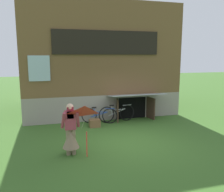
% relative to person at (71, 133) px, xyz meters
% --- Properties ---
extents(ground_plane, '(60.00, 60.00, 0.00)m').
position_rel_person_xyz_m(ground_plane, '(2.11, 0.62, -0.69)').
color(ground_plane, '#386023').
extents(log_house, '(7.73, 6.55, 5.61)m').
position_rel_person_xyz_m(log_house, '(2.11, 6.34, 2.12)').
color(log_house, gray).
rests_on(log_house, ground_plane).
extents(person, '(0.61, 0.52, 1.64)m').
position_rel_person_xyz_m(person, '(0.00, 0.00, 0.00)').
color(person, '#7F6B51').
rests_on(person, ground_plane).
extents(kite, '(0.89, 1.00, 1.51)m').
position_rel_person_xyz_m(kite, '(0.37, -0.56, 0.57)').
color(kite, red).
rests_on(kite, ground_plane).
extents(bicycle_silver, '(1.79, 0.20, 0.82)m').
position_rel_person_xyz_m(bicycle_silver, '(2.48, 3.23, -0.29)').
color(bicycle_silver, black).
rests_on(bicycle_silver, ground_plane).
extents(bicycle_blue, '(1.59, 0.59, 0.76)m').
position_rel_person_xyz_m(bicycle_blue, '(1.62, 3.17, -0.32)').
color(bicycle_blue, black).
rests_on(bicycle_blue, ground_plane).
extents(wooden_crate, '(0.46, 0.39, 0.33)m').
position_rel_person_xyz_m(wooden_crate, '(1.30, 2.70, -0.52)').
color(wooden_crate, brown).
rests_on(wooden_crate, ground_plane).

